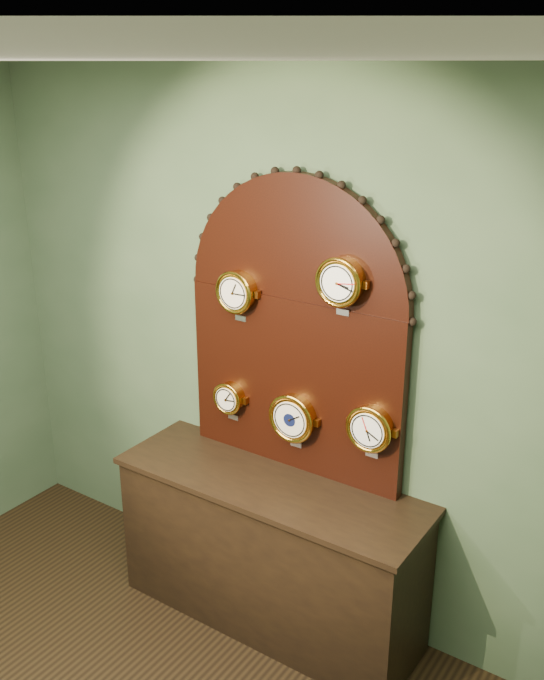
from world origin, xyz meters
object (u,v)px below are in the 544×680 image
Objects in this scene: roman_clock at (236,292)px; hygrometer at (229,398)px; barometer at (293,418)px; arabic_clock at (340,282)px; display_board at (295,319)px; shop_counter at (270,553)px; tide_clock at (370,428)px.

hygrometer is at bearing 178.85° from roman_clock.
barometer is (0.40, -0.00, -0.01)m from hygrometer.
arabic_clock is 0.92× the size of barometer.
hygrometer is (-0.06, 0.00, -0.59)m from roman_clock.
arabic_clock is 0.78m from barometer.
display_board reaches higher than hygrometer.
arabic_clock is at bearing 28.80° from shop_counter.
roman_clock is at bearing -167.61° from display_board.
barometer is at bearing 76.51° from shop_counter.
tide_clock is at bearing 0.09° from barometer.
tide_clock reaches higher than shop_counter.
shop_counter is at bearing -23.18° from hygrometer.
roman_clock is at bearing 179.98° from tide_clock.
barometer is at bearing -179.91° from tide_clock.
display_board is 6.69× the size of hygrometer.
barometer is 1.08× the size of tide_clock.
tide_clock is (0.43, 0.00, 0.06)m from barometer.
roman_clock is (-0.30, -0.07, 0.10)m from display_board.
shop_counter is 1.05× the size of display_board.
roman_clock is 0.96× the size of arabic_clock.
tide_clock is (0.46, 0.15, 0.80)m from shop_counter.
roman_clock is 1.19× the size of hygrometer.
arabic_clock is (0.28, -0.07, 0.25)m from display_board.
display_board reaches higher than barometer.
hygrometer is (-0.36, -0.07, -0.49)m from display_board.
shop_counter is 1.25m from display_board.
hygrometer is 0.40m from barometer.
hygrometer is at bearing 179.68° from barometer.
display_board is at bearing 10.23° from hygrometer.
tide_clock is (0.18, -0.00, -0.68)m from arabic_clock.
arabic_clock reaches higher than roman_clock.
display_board is 0.64m from tide_clock.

